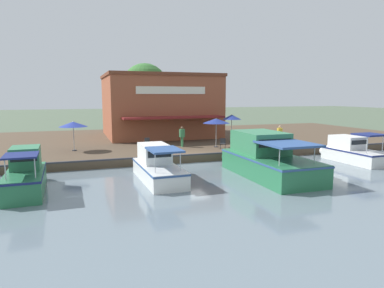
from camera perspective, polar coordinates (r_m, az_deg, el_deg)
name	(u,v)px	position (r m, az deg, el deg)	size (l,w,h in m)	color
ground_plane	(190,164)	(24.79, -0.31, -3.34)	(220.00, 220.00, 0.00)	#4C5B47
quay_deck	(156,141)	(35.20, -6.07, 0.51)	(22.00, 56.00, 0.60)	#4C3D2D
quay_edge_fender	(190,155)	(24.76, -0.39, -1.82)	(0.20, 50.40, 0.10)	#2D2D33
waterfront_restaurant	(159,105)	(37.36, -5.48, 6.42)	(11.83, 11.43, 6.49)	brown
patio_umbrella_mid_patio_left	(73,124)	(28.23, -19.20, 3.13)	(2.18, 2.18, 2.33)	#B7B7B7
patio_umbrella_near_quay_edge	(232,117)	(32.20, 6.64, 4.48)	(1.75, 1.75, 2.58)	#B7B7B7
patio_umbrella_back_row	(216,121)	(28.66, 4.06, 3.87)	(2.25, 2.25, 2.46)	#B7B7B7
cafe_chair_beside_entrance	(148,142)	(28.49, -7.40, 0.29)	(0.51, 0.51, 0.85)	#2D2D33
cafe_chair_mid_patio	(223,143)	(27.98, 5.16, 0.18)	(0.59, 0.59, 0.85)	#2D2D33
cafe_chair_back_row_seat	(277,136)	(33.86, 13.91, 1.35)	(0.59, 0.59, 0.85)	#2D2D33
person_at_quay_edge	(182,134)	(28.89, -1.67, 1.66)	(0.49, 0.49, 1.72)	#337547
person_mid_patio	(280,133)	(31.09, 14.41, 1.84)	(0.48, 0.48, 1.70)	gold
motorboat_distant_upstream	(26,175)	(19.53, -25.90, -4.65)	(5.67, 1.90, 2.21)	#287047
motorboat_outer_channel	(263,158)	(21.67, 11.68, -2.34)	(8.39, 3.16, 2.60)	#287047
motorboat_nearest_quay	(349,151)	(27.96, 24.74, -1.14)	(5.65, 2.20, 2.20)	silver
motorboat_second_along	(156,166)	(20.19, -6.06, -3.65)	(6.40, 2.07, 2.04)	white
mooring_post	(13,158)	(23.97, -27.71, -2.11)	(0.22, 0.22, 0.89)	#473323
tree_behind_restaurant	(144,88)	(39.48, -8.04, 9.30)	(5.45, 5.19, 7.94)	brown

